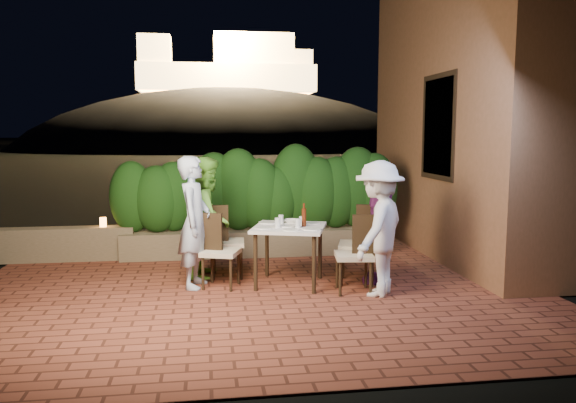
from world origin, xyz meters
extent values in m
plane|color=black|center=(0.00, 0.00, -0.02)|extent=(400.00, 400.00, 0.00)
cube|color=brown|center=(0.00, 0.50, -0.07)|extent=(7.00, 6.00, 0.15)
cube|color=#97603B|center=(3.60, 2.00, 2.50)|extent=(1.60, 5.00, 5.00)
cube|color=black|center=(2.82, 1.50, 2.00)|extent=(0.08, 1.00, 1.40)
cube|color=black|center=(2.81, 1.50, 2.00)|extent=(0.06, 1.15, 1.55)
cube|color=#736449|center=(0.20, 2.30, 0.20)|extent=(4.20, 0.55, 0.40)
cube|color=#736449|center=(-2.80, 2.30, 0.25)|extent=(2.20, 0.30, 0.50)
ellipsoid|color=black|center=(2.00, 60.00, -4.00)|extent=(52.00, 40.00, 22.00)
cylinder|color=white|center=(0.09, 0.37, 0.76)|extent=(0.20, 0.20, 0.01)
cylinder|color=white|center=(0.19, 0.77, 0.76)|extent=(0.24, 0.24, 0.01)
cylinder|color=white|center=(0.66, 0.21, 0.76)|extent=(0.24, 0.24, 0.01)
cylinder|color=white|center=(0.76, 0.65, 0.76)|extent=(0.20, 0.20, 0.01)
cylinder|color=white|center=(0.39, 0.47, 0.76)|extent=(0.21, 0.21, 0.01)
cylinder|color=white|center=(0.41, 0.20, 0.76)|extent=(0.21, 0.21, 0.01)
cylinder|color=silver|center=(0.27, 0.40, 0.81)|extent=(0.07, 0.07, 0.12)
cylinder|color=silver|center=(0.35, 0.71, 0.81)|extent=(0.07, 0.07, 0.11)
cylinder|color=silver|center=(0.52, 0.36, 0.81)|extent=(0.07, 0.07, 0.11)
cylinder|color=silver|center=(0.60, 0.55, 0.81)|extent=(0.06, 0.06, 0.11)
imported|color=white|center=(0.50, 0.75, 0.77)|extent=(0.22, 0.22, 0.05)
imported|color=#AEC3E0|center=(-0.75, 0.55, 0.82)|extent=(0.52, 0.67, 1.64)
imported|color=#78D241|center=(-0.58, 1.07, 0.80)|extent=(0.75, 0.88, 1.60)
imported|color=white|center=(1.40, -0.12, 0.80)|extent=(1.10, 1.18, 1.60)
imported|color=#702569|center=(1.59, 0.42, 0.79)|extent=(0.80, 0.99, 1.58)
cylinder|color=orange|center=(-2.15, 2.30, 0.57)|extent=(0.10, 0.10, 0.14)
camera|label=1|loc=(-0.59, -6.39, 1.92)|focal=35.00mm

